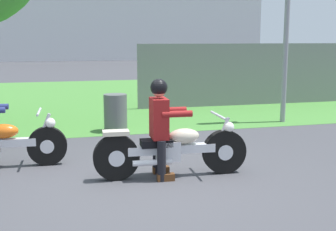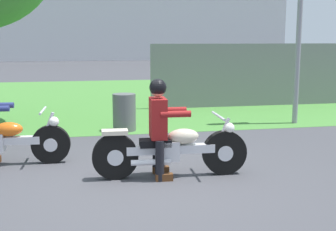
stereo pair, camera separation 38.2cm
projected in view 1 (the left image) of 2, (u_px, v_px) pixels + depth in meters
ground at (138, 183)px, 6.09m from camera, size 120.00×120.00×0.00m
grass_verge at (86, 98)px, 14.73m from camera, size 60.00×12.00×0.01m
motorcycle_lead at (172, 150)px, 6.31m from camera, size 2.21×0.66×0.88m
rider_lead at (160, 121)px, 6.21m from camera, size 0.56×0.48×1.40m
trash_can at (115, 113)px, 9.42m from camera, size 0.49×0.49×0.79m
fence_segment at (254, 74)px, 13.14m from camera, size 7.00×0.06×1.80m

